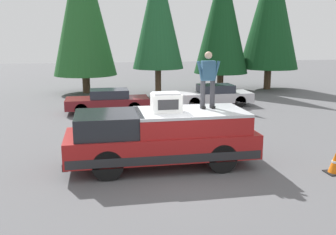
% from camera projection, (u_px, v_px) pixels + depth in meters
% --- Properties ---
extents(ground_plane, '(90.00, 90.00, 0.00)m').
position_uv_depth(ground_plane, '(176.00, 170.00, 10.97)').
color(ground_plane, '#565659').
extents(pickup_truck, '(2.01, 5.54, 1.65)m').
position_uv_depth(pickup_truck, '(161.00, 137.00, 11.19)').
color(pickup_truck, maroon).
rests_on(pickup_truck, ground).
extents(compressor_unit, '(0.65, 0.84, 0.56)m').
position_uv_depth(compressor_unit, '(166.00, 102.00, 10.92)').
color(compressor_unit, white).
rests_on(compressor_unit, pickup_truck).
extents(person_on_truck_bed, '(0.29, 0.72, 1.69)m').
position_uv_depth(person_on_truck_bed, '(208.00, 78.00, 11.33)').
color(person_on_truck_bed, '#333338').
rests_on(person_on_truck_bed, pickup_truck).
extents(parked_car_silver, '(1.64, 4.10, 1.16)m').
position_uv_depth(parked_car_silver, '(214.00, 95.00, 20.97)').
color(parked_car_silver, silver).
rests_on(parked_car_silver, ground).
extents(parked_car_maroon, '(1.64, 4.10, 1.16)m').
position_uv_depth(parked_car_maroon, '(108.00, 101.00, 19.12)').
color(parked_car_maroon, maroon).
rests_on(parked_car_maroon, ground).
extents(traffic_cone, '(0.47, 0.47, 0.62)m').
position_uv_depth(traffic_cone, '(335.00, 163.00, 10.69)').
color(traffic_cone, black).
rests_on(traffic_cone, ground).
extents(conifer_far_left, '(4.08, 4.08, 9.73)m').
position_uv_depth(conifer_far_left, '(271.00, 9.00, 26.36)').
color(conifer_far_left, '#4C3826').
rests_on(conifer_far_left, ground).
extents(conifer_left, '(3.71, 3.71, 8.84)m').
position_uv_depth(conifer_left, '(222.00, 17.00, 25.89)').
color(conifer_left, '#4C3826').
rests_on(conifer_left, ground).
extents(conifer_center_left, '(3.29, 3.29, 8.67)m').
position_uv_depth(conifer_center_left, '(158.00, 13.00, 24.11)').
color(conifer_center_left, '#4C3826').
rests_on(conifer_center_left, ground).
extents(conifer_center_right, '(4.13, 4.13, 10.19)m').
position_uv_depth(conifer_center_right, '(83.00, 5.00, 24.49)').
color(conifer_center_right, '#4C3826').
rests_on(conifer_center_right, ground).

